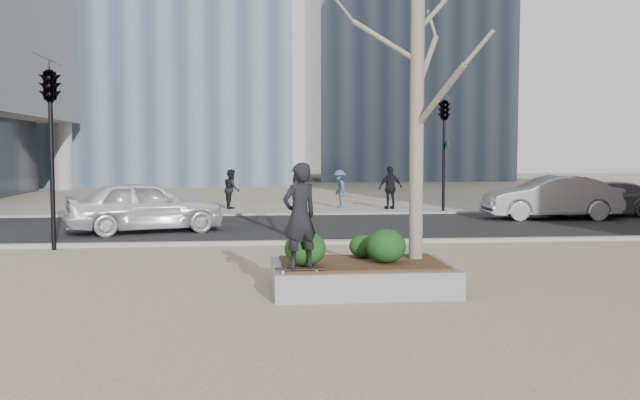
{
  "coord_description": "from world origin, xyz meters",
  "views": [
    {
      "loc": [
        -0.91,
        -11.77,
        2.37
      ],
      "look_at": [
        0.5,
        2.0,
        1.4
      ],
      "focal_mm": 40.0,
      "sensor_mm": 36.0,
      "label": 1
    }
  ],
  "objects": [
    {
      "name": "shrub_left",
      "position": [
        0.02,
        -0.36,
        0.78
      ],
      "size": [
        0.67,
        0.67,
        0.57
      ],
      "primitive_type": "ellipsoid",
      "color": "black",
      "rests_on": "planter_mulch"
    },
    {
      "name": "shrub_middle",
      "position": [
        1.09,
        0.45,
        0.69
      ],
      "size": [
        0.48,
        0.48,
        0.41
      ],
      "primitive_type": "ellipsoid",
      "color": "#183F14",
      "rests_on": "planter_mulch"
    },
    {
      "name": "far_sidewalk",
      "position": [
        0.0,
        17.0,
        0.01
      ],
      "size": [
        60.0,
        6.0,
        0.02
      ],
      "primitive_type": "cube",
      "color": "gray",
      "rests_on": "ground"
    },
    {
      "name": "planter",
      "position": [
        1.0,
        0.0,
        0.23
      ],
      "size": [
        3.0,
        2.0,
        0.45
      ],
      "primitive_type": "cube",
      "color": "gray",
      "rests_on": "ground"
    },
    {
      "name": "pedestrian_a",
      "position": [
        -1.54,
        17.03,
        0.82
      ],
      "size": [
        0.69,
        0.84,
        1.58
      ],
      "primitive_type": "imported",
      "rotation": [
        0.0,
        0.0,
        1.69
      ],
      "color": "black",
      "rests_on": "far_sidewalk"
    },
    {
      "name": "shrub_right",
      "position": [
        1.39,
        -0.16,
        0.77
      ],
      "size": [
        0.67,
        0.67,
        0.57
      ],
      "primitive_type": "ellipsoid",
      "color": "#113815",
      "rests_on": "planter_mulch"
    },
    {
      "name": "car_third",
      "position": [
        11.73,
        12.54,
        0.63
      ],
      "size": [
        4.41,
        2.27,
        1.22
      ],
      "primitive_type": "imported",
      "rotation": [
        0.0,
        0.0,
        4.58
      ],
      "color": "#595D66",
      "rests_on": "street"
    },
    {
      "name": "ground",
      "position": [
        0.0,
        0.0,
        0.0
      ],
      "size": [
        120.0,
        120.0,
        0.0
      ],
      "primitive_type": "plane",
      "color": "tan",
      "rests_on": "ground"
    },
    {
      "name": "sycamore_tree",
      "position": [
        2.0,
        0.3,
        3.79
      ],
      "size": [
        2.8,
        2.8,
        6.6
      ],
      "primitive_type": null,
      "color": "gray",
      "rests_on": "planter_mulch"
    },
    {
      "name": "street",
      "position": [
        0.0,
        10.0,
        0.01
      ],
      "size": [
        60.0,
        8.0,
        0.02
      ],
      "primitive_type": "cube",
      "color": "black",
      "rests_on": "ground"
    },
    {
      "name": "traffic_light_far",
      "position": [
        6.5,
        14.6,
        2.25
      ],
      "size": [
        0.6,
        2.48,
        4.5
      ],
      "primitive_type": null,
      "color": "black",
      "rests_on": "ground"
    },
    {
      "name": "pedestrian_b",
      "position": [
        2.82,
        16.9,
        0.8
      ],
      "size": [
        0.64,
        1.03,
        1.55
      ],
      "primitive_type": "imported",
      "rotation": [
        0.0,
        0.0,
        4.78
      ],
      "color": "#3D4F6E",
      "rests_on": "far_sidewalk"
    },
    {
      "name": "skateboard",
      "position": [
        -0.1,
        -0.76,
        0.49
      ],
      "size": [
        0.79,
        0.22,
        0.08
      ],
      "primitive_type": null,
      "rotation": [
        0.0,
        0.0,
        -0.03
      ],
      "color": "black",
      "rests_on": "planter"
    },
    {
      "name": "pedestrian_c",
      "position": [
        4.78,
        16.18,
        0.88
      ],
      "size": [
        1.08,
        0.66,
        1.71
      ],
      "primitive_type": "imported",
      "rotation": [
        0.0,
        0.0,
        3.4
      ],
      "color": "black",
      "rests_on": "far_sidewalk"
    },
    {
      "name": "planter_mulch",
      "position": [
        1.0,
        0.0,
        0.47
      ],
      "size": [
        2.7,
        1.7,
        0.04
      ],
      "primitive_type": "cube",
      "color": "#382314",
      "rests_on": "planter"
    },
    {
      "name": "police_car",
      "position": [
        -3.83,
        8.97,
        0.77
      ],
      "size": [
        4.75,
        3.04,
        1.51
      ],
      "primitive_type": "imported",
      "rotation": [
        0.0,
        0.0,
        1.88
      ],
      "color": "silver",
      "rests_on": "street"
    },
    {
      "name": "skateboarder",
      "position": [
        -0.1,
        -0.76,
        1.35
      ],
      "size": [
        0.72,
        0.64,
        1.65
      ],
      "primitive_type": "imported",
      "rotation": [
        0.0,
        0.0,
        3.66
      ],
      "color": "black",
      "rests_on": "skateboard"
    },
    {
      "name": "traffic_light_near",
      "position": [
        -5.5,
        5.6,
        2.25
      ],
      "size": [
        0.6,
        2.48,
        4.5
      ],
      "primitive_type": null,
      "color": "black",
      "rests_on": "ground"
    },
    {
      "name": "car_silver",
      "position": [
        9.39,
        11.52,
        0.76
      ],
      "size": [
        4.6,
        1.84,
        1.49
      ],
      "primitive_type": "imported",
      "rotation": [
        0.0,
        0.0,
        4.65
      ],
      "color": "gray",
      "rests_on": "street"
    }
  ]
}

